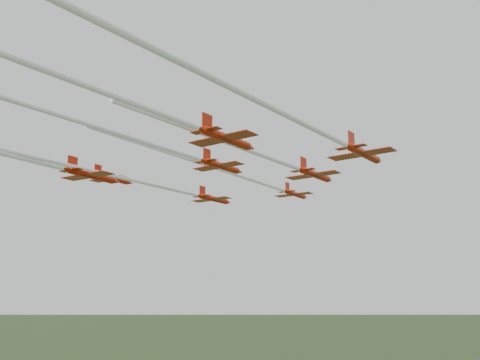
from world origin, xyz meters
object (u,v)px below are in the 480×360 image
Objects in this scene: jet_row3_left at (62,167)px; jet_row3_mid at (164,148)px; jet_row2_left at (147,183)px; jet_row3_right at (302,123)px; jet_row2_right at (281,162)px; jet_lead at (253,180)px; jet_row4_left at (10,155)px; jet_row4_right at (113,96)px.

jet_row3_mid is at bearing -1.88° from jet_row3_left.
jet_row2_left is at bearing 144.59° from jet_row3_mid.
jet_row3_mid is at bearing 171.80° from jet_row3_right.
jet_row3_left is at bearing -151.18° from jet_row2_right.
jet_lead is at bearing 141.43° from jet_row2_right.
jet_row2_left reaches higher than jet_row4_left.
jet_row2_left is 1.14× the size of jet_row4_left.
jet_row3_left is (-20.11, -27.33, 0.19)m from jet_lead.
jet_row3_left is 0.70× the size of jet_row4_right.
jet_lead is at bearing 108.76° from jet_row4_right.
jet_row3_left reaches higher than jet_row3_right.
jet_row4_right is (25.07, -4.06, 1.27)m from jet_row4_left.
jet_row3_right is 0.92× the size of jet_row4_right.
jet_row4_left is at bearing -90.37° from jet_row2_left.
jet_row2_right is 36.73m from jet_row3_left.
jet_row4_left is (0.20, -24.80, -0.45)m from jet_row2_left.
jet_row3_mid is at bearing 122.40° from jet_row4_right.
jet_row4_left is 0.85× the size of jet_row4_right.
jet_lead is at bearing 96.20° from jet_row3_mid.
jet_row3_left is at bearing -129.06° from jet_lead.
jet_row2_right reaches higher than jet_row3_right.
jet_row3_left reaches higher than jet_row3_mid.
jet_row3_mid reaches higher than jet_row4_left.
jet_row4_left is (-12.32, -16.07, -2.57)m from jet_row3_mid.
jet_lead is 49.67m from jet_row4_right.
jet_row2_right is 1.09× the size of jet_row3_left.
jet_row3_mid is at bearing 47.92° from jet_row4_left.
jet_row3_right is (48.09, -3.33, -2.67)m from jet_row3_left.
jet_row2_right reaches higher than jet_row2_left.
jet_row3_right reaches higher than jet_row4_left.
jet_row2_right is 26.42m from jet_row3_right.
jet_row2_right is 0.83× the size of jet_row3_right.
jet_lead reaches higher than jet_row4_right.
jet_row2_left is 24.80m from jet_row4_left.
jet_row3_right is 20.34m from jet_row4_right.
jet_row3_left is at bearing 120.44° from jet_row4_left.
jet_row4_left is at bearing -127.99° from jet_row3_mid.
jet_row2_right is at bearing -41.34° from jet_lead.
jet_row3_mid is at bearing -85.98° from jet_lead.
jet_lead is 1.06× the size of jet_row4_left.
jet_row3_left is at bearing -140.43° from jet_row2_left.
jet_lead is 1.28× the size of jet_row3_left.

